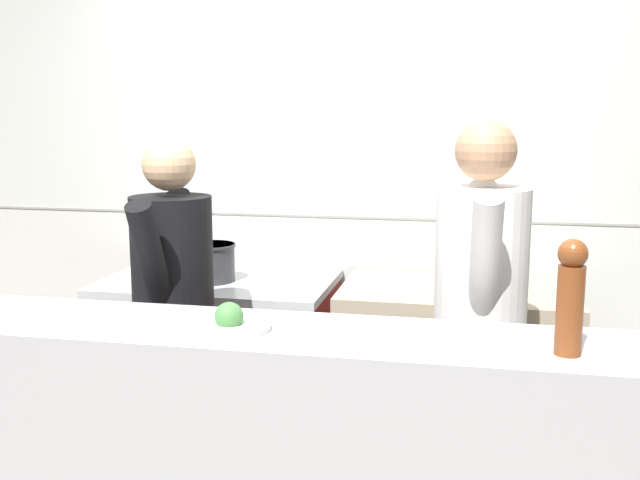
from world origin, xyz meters
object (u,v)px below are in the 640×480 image
at_px(chef_head_cook, 174,314).
at_px(oven_range, 220,364).
at_px(mixing_bowl_steel, 475,280).
at_px(plated_dish_main, 229,323).
at_px(chef_sous, 479,321).
at_px(pepper_mill, 571,295).
at_px(stock_pot, 211,261).

bearing_deg(chef_head_cook, oven_range, 93.01).
bearing_deg(mixing_bowl_steel, oven_range, 178.43).
relative_size(plated_dish_main, chef_head_cook, 0.16).
relative_size(plated_dish_main, chef_sous, 0.16).
xyz_separation_m(pepper_mill, chef_head_cook, (-1.44, 0.63, -0.31)).
xyz_separation_m(stock_pot, mixing_bowl_steel, (1.26, 0.01, -0.04)).
distance_m(oven_range, chef_head_cook, 0.81).
bearing_deg(oven_range, plated_dish_main, -68.93).
relative_size(stock_pot, plated_dish_main, 0.95).
bearing_deg(mixing_bowl_steel, chef_head_cook, -151.57).
xyz_separation_m(plated_dish_main, chef_sous, (0.77, 0.60, -0.12)).
bearing_deg(chef_head_cook, chef_sous, -1.02).
height_order(oven_range, plated_dish_main, plated_dish_main).
height_order(stock_pot, chef_head_cook, chef_head_cook).
bearing_deg(chef_head_cook, plated_dish_main, -54.94).
distance_m(oven_range, chef_sous, 1.50).
relative_size(oven_range, plated_dish_main, 4.29).
distance_m(stock_pot, chef_sous, 1.42).
relative_size(oven_range, mixing_bowl_steel, 4.55).
bearing_deg(chef_sous, mixing_bowl_steel, 89.48).
height_order(stock_pot, pepper_mill, pepper_mill).
distance_m(stock_pot, chef_head_cook, 0.64).
bearing_deg(chef_head_cook, mixing_bowl_steel, 27.07).
height_order(pepper_mill, chef_sous, chef_sous).
distance_m(pepper_mill, chef_head_cook, 1.60).
distance_m(mixing_bowl_steel, chef_head_cook, 1.35).
bearing_deg(chef_sous, pepper_mill, -71.87).
bearing_deg(oven_range, pepper_mill, -41.14).
bearing_deg(chef_sous, plated_dish_main, -144.34).
height_order(stock_pot, mixing_bowl_steel, stock_pot).
bearing_deg(chef_sous, chef_head_cook, 178.10).
bearing_deg(chef_head_cook, stock_pot, 95.19).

